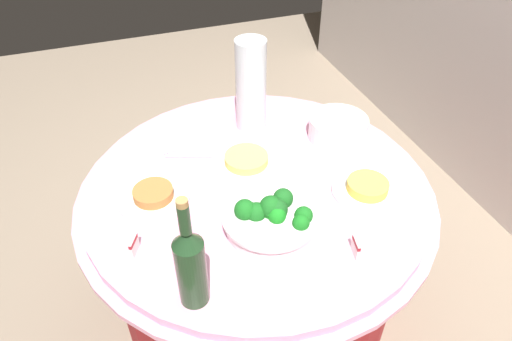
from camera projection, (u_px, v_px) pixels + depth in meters
ground_plane at (256, 313)px, 1.97m from camera, size 6.00×6.00×0.00m
buffet_table at (256, 256)px, 1.73m from camera, size 1.16×1.16×0.74m
broccoli_bowl at (271, 217)px, 1.32m from camera, size 0.28×0.28×0.12m
plate_stack at (338, 128)px, 1.67m from camera, size 0.21×0.21×0.08m
wine_bottle at (191, 265)px, 1.08m from camera, size 0.07×0.07×0.34m
decorative_fruit_vase at (251, 88)px, 1.65m from camera, size 0.11×0.11×0.34m
serving_tongs at (187, 153)px, 1.61m from camera, size 0.10×0.17×0.01m
food_plate_peanuts at (154, 196)px, 1.43m from camera, size 0.22×0.22×0.04m
food_plate_noodles at (246, 161)px, 1.56m from camera, size 0.22×0.22×0.04m
food_plate_fried_egg at (367, 189)px, 1.45m from camera, size 0.22×0.22×0.04m
label_placard_front at (356, 247)px, 1.25m from camera, size 0.05×0.02×0.05m
label_placard_mid at (134, 245)px, 1.26m from camera, size 0.05×0.03×0.05m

